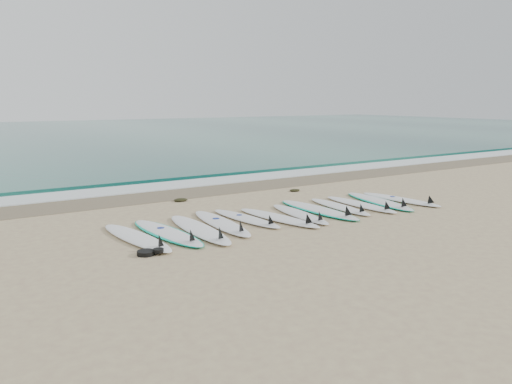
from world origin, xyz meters
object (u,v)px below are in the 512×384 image
surfboard_6 (301,214)px  leash_coil (149,252)px  surfboard_0 (138,238)px  surfboard_11 (402,199)px

surfboard_6 → leash_coil: 4.30m
surfboard_0 → leash_coil: (-0.15, -1.02, -0.01)m
surfboard_11 → leash_coil: surfboard_11 is taller
surfboard_11 → leash_coil: bearing=-179.8°
surfboard_0 → surfboard_11: size_ratio=1.06×
surfboard_6 → surfboard_11: (3.48, -0.07, 0.00)m
surfboard_0 → surfboard_6: surfboard_0 is taller
surfboard_11 → surfboard_6: bearing=172.5°
surfboard_6 → surfboard_11: bearing=4.2°
surfboard_0 → surfboard_6: 4.04m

